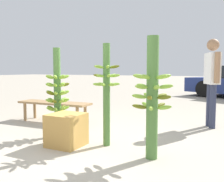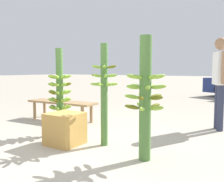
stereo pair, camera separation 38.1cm
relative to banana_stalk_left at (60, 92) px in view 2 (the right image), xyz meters
The scene contains 7 objects.
ground_plane 1.19m from the banana_stalk_left, 28.72° to the right, with size 80.00×80.00×0.00m, color #A89E8C.
banana_stalk_left is the anchor object (origin of this frame).
banana_stalk_center 0.94m from the banana_stalk_left, ahead, with size 0.39×0.39×1.43m.
banana_stalk_right 1.69m from the banana_stalk_left, 10.22° to the right, with size 0.49×0.49×1.46m.
vendor_person 2.79m from the banana_stalk_left, 39.69° to the left, with size 0.33×0.58×1.63m.
market_bench 1.20m from the banana_stalk_left, 132.64° to the left, with size 1.59×0.48×0.41m.
produce_crate 0.74m from the banana_stalk_left, 38.94° to the right, with size 0.45×0.45×0.45m.
Camera 2 is at (2.05, -2.48, 1.07)m, focal length 40.00 mm.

